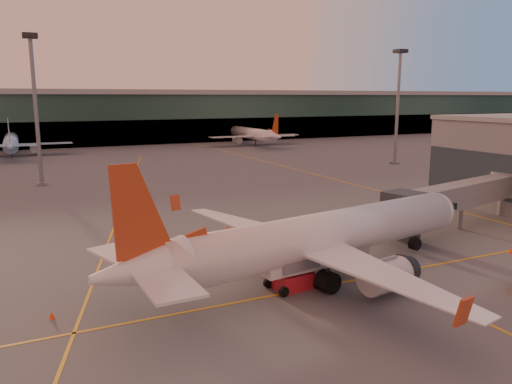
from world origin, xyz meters
name	(u,v)px	position (x,y,z in m)	size (l,w,h in m)	color
ground	(376,306)	(0.00, 0.00, 0.00)	(600.00, 600.00, 0.00)	#4C4F54
taxi_markings	(142,202)	(-7.32, 44.49, 0.01)	(100.12, 173.00, 0.01)	gold
terminal	(96,117)	(0.00, 141.79, 8.76)	(400.00, 20.00, 17.60)	#19382D
mast_west_near	(35,99)	(-20.00, 66.00, 14.86)	(2.40, 2.40, 25.60)	slate
mast_east_near	(398,99)	(55.00, 62.00, 14.86)	(2.40, 2.40, 25.60)	slate
main_airplane	(316,239)	(-1.32, 6.44, 3.63)	(36.82, 33.40, 11.16)	white
jet_bridge	(468,195)	(24.24, 13.78, 3.86)	(25.91, 8.91, 5.63)	slate
catering_truck	(291,261)	(-4.09, 5.68, 2.33)	(5.49, 2.85, 4.09)	red
cone_nose	(511,250)	(20.23, 4.51, 0.26)	(0.42, 0.42, 0.53)	#FF420D
cone_tail	(52,315)	(-21.88, 8.00, 0.25)	(0.40, 0.40, 0.51)	#FF420D
cone_wing_left	(228,227)	(-1.72, 24.86, 0.27)	(0.43, 0.43, 0.55)	#FF420D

